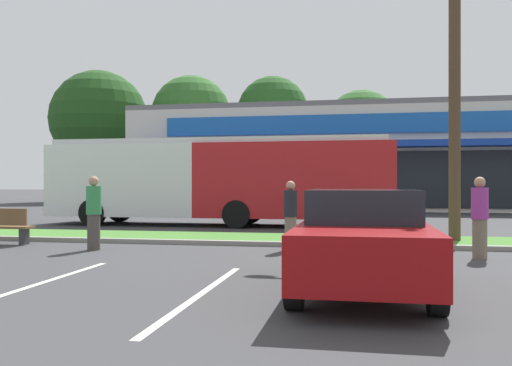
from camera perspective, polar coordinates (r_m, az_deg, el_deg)
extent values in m
cube|color=#427A2D|center=(15.49, -2.79, -5.73)|extent=(56.00, 2.20, 0.12)
cube|color=gray|center=(14.31, -3.92, -6.20)|extent=(56.00, 0.24, 0.12)
cube|color=silver|center=(9.42, -22.08, -9.81)|extent=(0.12, 4.80, 0.01)
cube|color=silver|center=(8.14, -5.76, -11.38)|extent=(0.12, 4.80, 0.01)
cube|color=beige|center=(37.04, 10.03, 2.15)|extent=(26.96, 11.83, 5.98)
cube|color=black|center=(31.06, 9.93, 0.36)|extent=(22.65, 0.08, 3.11)
cube|color=#14389E|center=(30.47, 9.92, 3.96)|extent=(25.34, 1.40, 0.35)
cube|color=#1959AD|center=(31.20, 9.93, 6.08)|extent=(21.57, 0.16, 1.08)
cube|color=slate|center=(37.29, 10.03, 6.98)|extent=(26.96, 11.83, 0.30)
cylinder|color=#473323|center=(48.62, -16.00, 0.47)|extent=(0.44, 0.44, 3.98)
sphere|color=#1E4719|center=(48.93, -16.00, 6.41)|extent=(8.21, 8.21, 8.21)
cylinder|color=#473323|center=(47.87, -6.75, 1.01)|extent=(0.44, 0.44, 4.88)
sphere|color=#2D6026|center=(48.21, -6.75, 6.98)|extent=(6.88, 6.88, 6.88)
cylinder|color=#473323|center=(47.59, 1.74, 1.38)|extent=(0.44, 0.44, 5.48)
sphere|color=#23511E|center=(47.97, 1.74, 7.41)|extent=(6.13, 6.13, 6.13)
cylinder|color=#473323|center=(47.87, 10.88, 0.41)|extent=(0.44, 0.44, 3.87)
sphere|color=#2D6026|center=(48.10, 10.88, 5.62)|extent=(6.50, 6.50, 6.50)
cylinder|color=#4C3826|center=(15.63, 19.92, 14.07)|extent=(0.30, 0.30, 10.81)
cube|color=#AD191E|center=(20.20, 4.08, 0.27)|extent=(7.14, 2.61, 2.70)
cube|color=silver|center=(21.94, -12.94, 0.25)|extent=(5.84, 2.60, 2.70)
cube|color=silver|center=(20.81, -3.92, 4.26)|extent=(12.44, 2.39, 0.20)
cube|color=black|center=(22.03, -3.05, 1.51)|extent=(11.90, 0.15, 1.19)
cube|color=black|center=(23.29, -19.57, 1.03)|extent=(0.08, 2.17, 1.51)
cylinder|color=black|center=(21.33, -16.61, -2.97)|extent=(1.00, 0.31, 1.00)
cylinder|color=black|center=(23.44, -13.95, -2.70)|extent=(1.00, 0.31, 1.00)
cylinder|color=black|center=(19.42, -2.04, -3.26)|extent=(1.00, 0.31, 1.00)
cylinder|color=black|center=(21.70, -0.65, -2.92)|extent=(1.00, 0.31, 1.00)
cylinder|color=black|center=(18.94, 8.52, -3.35)|extent=(1.00, 0.31, 1.00)
cylinder|color=black|center=(21.28, 8.79, -2.98)|extent=(1.00, 0.31, 1.00)
cube|color=brown|center=(15.90, -24.76, -4.17)|extent=(1.60, 0.45, 0.06)
cube|color=#333338|center=(15.57, -22.92, -5.09)|extent=(0.08, 0.36, 0.45)
cube|color=maroon|center=(8.39, 11.05, -6.41)|extent=(1.83, 4.53, 0.70)
cube|color=black|center=(8.57, 11.04, -2.30)|extent=(1.61, 2.04, 0.48)
cylinder|color=black|center=(7.11, 18.29, -10.45)|extent=(0.22, 0.64, 0.64)
cylinder|color=black|center=(7.09, 4.01, -10.48)|extent=(0.22, 0.64, 0.64)
cylinder|color=black|center=(9.87, 16.06, -7.50)|extent=(0.22, 0.64, 0.64)
cylinder|color=black|center=(9.85, 5.88, -7.51)|extent=(0.22, 0.64, 0.64)
cube|color=slate|center=(27.43, -0.93, -1.94)|extent=(4.29, 1.85, 0.71)
cube|color=black|center=(27.46, -1.37, -0.65)|extent=(1.93, 1.63, 0.52)
cylinder|color=black|center=(28.08, 2.09, -2.62)|extent=(0.64, 0.22, 0.64)
cylinder|color=black|center=(26.34, 1.53, -2.79)|extent=(0.64, 0.22, 0.64)
cylinder|color=black|center=(28.59, -3.20, -2.57)|extent=(0.64, 0.22, 0.64)
cylinder|color=black|center=(26.89, -4.09, -2.73)|extent=(0.64, 0.22, 0.64)
cylinder|color=#726651|center=(12.62, 22.20, -5.40)|extent=(0.30, 0.30, 0.84)
cylinder|color=#99338C|center=(12.57, 22.20, -1.98)|extent=(0.35, 0.35, 0.67)
sphere|color=tan|center=(12.56, 22.20, 0.07)|extent=(0.23, 0.23, 0.23)
cylinder|color=#726651|center=(13.17, 3.61, -5.25)|extent=(0.28, 0.28, 0.80)
cylinder|color=black|center=(13.13, 3.61, -2.13)|extent=(0.33, 0.33, 0.64)
sphere|color=tan|center=(13.12, 3.61, -0.26)|extent=(0.22, 0.22, 0.22)
cylinder|color=#47423D|center=(13.76, -16.49, -4.91)|extent=(0.30, 0.30, 0.86)
cylinder|color=#338C4C|center=(13.72, -16.49, -1.72)|extent=(0.36, 0.36, 0.68)
sphere|color=tan|center=(13.71, -16.49, 0.19)|extent=(0.24, 0.24, 0.24)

